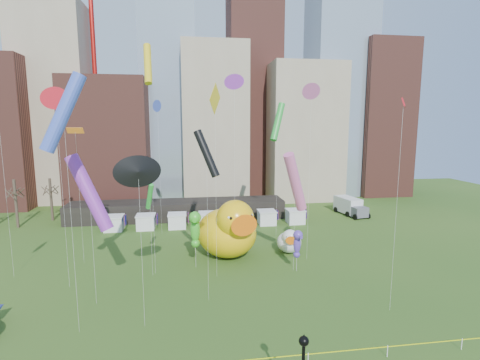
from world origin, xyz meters
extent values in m
cube|color=gray|center=(-30.00, 62.00, 21.00)|extent=(14.00, 12.00, 42.00)
cube|color=brown|center=(-18.00, 56.00, 13.00)|extent=(16.00, 14.00, 26.00)
cube|color=#8C9EB2|center=(-6.00, 64.00, 27.50)|extent=(12.00, 12.00, 55.00)
cube|color=gray|center=(4.00, 60.00, 17.00)|extent=(14.00, 14.00, 34.00)
cube|color=brown|center=(14.00, 66.00, 34.00)|extent=(12.00, 12.00, 68.00)
cube|color=gray|center=(24.00, 58.00, 15.00)|extent=(16.00, 14.00, 30.00)
cube|color=#8C9EB2|center=(34.00, 62.00, 24.00)|extent=(14.00, 12.00, 48.00)
cube|color=brown|center=(44.00, 60.00, 18.00)|extent=(12.00, 12.00, 36.00)
cylinder|color=red|center=(-22.00, 64.00, 38.00)|extent=(1.00, 1.00, 76.00)
cylinder|color=red|center=(30.00, 64.00, 38.00)|extent=(1.00, 1.00, 76.00)
cube|color=black|center=(-4.00, 42.00, 1.60)|extent=(38.00, 6.00, 3.20)
cube|color=white|center=(-14.00, 36.00, 1.10)|extent=(2.80, 2.80, 2.20)
cube|color=red|center=(-12.20, 36.00, 1.60)|extent=(0.08, 1.40, 1.60)
cube|color=white|center=(-9.00, 36.00, 1.10)|extent=(2.80, 2.80, 2.20)
cube|color=red|center=(-7.20, 36.00, 1.60)|extent=(0.08, 1.40, 1.60)
cube|color=white|center=(-4.00, 36.00, 1.10)|extent=(2.80, 2.80, 2.20)
cube|color=red|center=(-2.20, 36.00, 1.60)|extent=(0.08, 1.40, 1.60)
cube|color=white|center=(1.00, 36.00, 1.10)|extent=(2.80, 2.80, 2.20)
cube|color=red|center=(2.80, 36.00, 1.60)|extent=(0.08, 1.40, 1.60)
cube|color=white|center=(6.00, 36.00, 1.10)|extent=(2.80, 2.80, 2.20)
cube|color=red|center=(7.80, 36.00, 1.60)|extent=(0.08, 1.40, 1.60)
cube|color=white|center=(11.00, 36.00, 1.10)|extent=(2.80, 2.80, 2.20)
cube|color=red|center=(12.80, 36.00, 1.60)|extent=(0.08, 1.40, 1.60)
cube|color=white|center=(16.00, 36.00, 1.10)|extent=(2.80, 2.80, 2.20)
cube|color=red|center=(17.80, 36.00, 1.60)|extent=(0.08, 1.40, 1.60)
cylinder|color=#382B21|center=(-30.00, 40.00, 4.00)|extent=(0.44, 0.44, 8.00)
cylinder|color=#382B21|center=(-26.00, 44.00, 3.75)|extent=(0.44, 0.44, 7.50)
cylinder|color=white|center=(6.00, 0.00, 0.45)|extent=(0.06, 0.06, 0.90)
cylinder|color=white|center=(12.00, 0.00, 0.45)|extent=(0.06, 0.06, 0.90)
cylinder|color=white|center=(18.00, 0.00, 0.45)|extent=(0.06, 0.06, 0.90)
ellipsoid|color=yellow|center=(2.65, 22.23, 3.06)|extent=(9.58, 10.45, 6.12)
ellipsoid|color=yellow|center=(1.68, 25.46, 2.90)|extent=(2.39, 2.09, 2.48)
sphere|color=yellow|center=(3.43, 19.60, 5.52)|extent=(5.72, 5.72, 4.60)
cone|color=orange|center=(3.99, 17.73, 5.36)|extent=(3.02, 2.71, 2.53)
sphere|color=white|center=(2.58, 18.03, 6.13)|extent=(0.83, 0.83, 0.83)
sphere|color=white|center=(5.01, 18.75, 6.13)|extent=(0.83, 0.83, 0.83)
sphere|color=black|center=(2.69, 17.66, 6.13)|extent=(0.41, 0.41, 0.41)
sphere|color=black|center=(5.12, 18.38, 6.13)|extent=(0.41, 0.41, 0.41)
ellipsoid|color=white|center=(10.98, 22.31, 1.33)|extent=(3.82, 4.28, 2.67)
ellipsoid|color=white|center=(11.23, 23.76, 1.26)|extent=(0.99, 0.83, 1.08)
sphere|color=white|center=(10.78, 21.14, 2.41)|extent=(2.31, 2.31, 2.00)
cone|color=orange|center=(10.63, 20.30, 2.34)|extent=(1.24, 1.08, 1.10)
sphere|color=white|center=(10.14, 20.69, 2.67)|extent=(0.36, 0.36, 0.36)
sphere|color=white|center=(11.23, 20.50, 2.67)|extent=(0.36, 0.36, 0.36)
sphere|color=black|center=(10.11, 20.52, 2.67)|extent=(0.18, 0.18, 0.18)
sphere|color=black|center=(11.20, 20.33, 2.67)|extent=(0.18, 0.18, 0.18)
cylinder|color=silver|center=(-1.40, 18.88, 2.29)|extent=(0.03, 0.03, 4.57)
ellipsoid|color=green|center=(-1.40, 18.88, 4.57)|extent=(1.16, 0.97, 2.83)
sphere|color=green|center=(-1.40, 18.73, 6.09)|extent=(1.52, 1.52, 1.45)
cone|color=green|center=(-1.40, 18.08, 6.02)|extent=(0.56, 0.93, 0.51)
sphere|color=green|center=(-1.40, 18.93, 2.95)|extent=(1.01, 1.01, 1.01)
cylinder|color=silver|center=(10.12, 16.11, 1.59)|extent=(0.03, 0.03, 3.18)
ellipsoid|color=#5839AC|center=(10.12, 16.11, 3.18)|extent=(0.95, 0.83, 2.15)
sphere|color=#5839AC|center=(10.12, 15.96, 4.34)|extent=(1.27, 1.27, 1.10)
cone|color=#5839AC|center=(10.12, 15.47, 4.28)|extent=(0.50, 0.74, 0.38)
sphere|color=#5839AC|center=(10.12, 16.16, 1.95)|extent=(0.77, 0.77, 0.77)
sphere|color=black|center=(3.99, -4.77, 5.03)|extent=(0.57, 0.57, 0.57)
cone|color=black|center=(3.99, -4.77, 5.34)|extent=(0.20, 0.20, 0.25)
cube|color=silver|center=(27.77, 40.93, 1.75)|extent=(3.66, 6.02, 2.82)
cube|color=#595960|center=(28.41, 37.38, 1.18)|extent=(2.91, 2.45, 1.80)
cylinder|color=black|center=(26.75, 38.69, 0.51)|extent=(0.46, 1.05, 1.01)
cylinder|color=black|center=(29.52, 39.19, 0.51)|extent=(0.46, 1.05, 1.01)
cylinder|color=black|center=(26.07, 42.46, 0.51)|extent=(0.46, 1.05, 1.01)
cylinder|color=black|center=(28.84, 42.96, 0.51)|extent=(0.46, 1.05, 1.01)
cylinder|color=silver|center=(9.82, 16.37, 5.18)|extent=(0.02, 0.02, 10.36)
cylinder|color=pink|center=(9.82, 16.37, 10.36)|extent=(3.88, 3.57, 6.97)
cylinder|color=silver|center=(-0.37, 10.59, 7.07)|extent=(0.02, 0.02, 14.15)
cylinder|color=black|center=(-0.37, 10.59, 14.15)|extent=(2.58, 2.00, 4.38)
cylinder|color=silver|center=(-6.26, 17.25, 4.51)|extent=(0.02, 0.02, 9.02)
cylinder|color=green|center=(-6.26, 17.25, 9.02)|extent=(1.24, 1.81, 3.00)
cylinder|color=silver|center=(-6.00, 17.80, 11.51)|extent=(0.02, 0.02, 23.03)
cylinder|color=yellow|center=(-6.00, 17.80, 23.03)|extent=(1.05, 2.70, 4.49)
cylinder|color=silver|center=(-11.15, 6.59, 8.82)|extent=(0.02, 0.02, 17.64)
cylinder|color=blue|center=(-11.15, 6.59, 17.64)|extent=(3.71, 2.07, 6.08)
cylinder|color=silver|center=(-14.95, 22.27, 8.05)|extent=(0.02, 0.02, 16.10)
cube|color=orange|center=(-14.95, 22.27, 16.10)|extent=(2.18, 1.21, 0.69)
cylinder|color=silver|center=(3.61, 21.46, 10.90)|extent=(0.02, 0.02, 21.79)
cone|color=purple|center=(3.61, 21.46, 21.79)|extent=(1.59, 1.27, 1.82)
cylinder|color=silver|center=(-14.61, 15.55, 9.64)|extent=(0.02, 0.02, 19.28)
cone|color=red|center=(-14.61, 15.55, 19.28)|extent=(2.12, 0.97, 2.15)
cylinder|color=silver|center=(12.48, 19.44, 10.32)|extent=(0.02, 0.02, 20.63)
cone|color=pink|center=(12.48, 19.44, 20.63)|extent=(1.10, 1.81, 1.91)
cylinder|color=silver|center=(-5.96, 6.70, 6.55)|extent=(0.02, 0.02, 13.10)
cone|color=black|center=(-5.96, 6.70, 13.10)|extent=(2.48, 1.30, 2.56)
cylinder|color=silver|center=(10.92, 29.20, 8.58)|extent=(0.02, 0.02, 17.17)
cylinder|color=green|center=(10.92, 29.20, 17.17)|extent=(2.92, 3.09, 5.61)
cylinder|color=silver|center=(0.84, 15.79, 9.71)|extent=(0.02, 0.02, 19.41)
cube|color=yellow|center=(0.84, 15.79, 19.41)|extent=(1.37, 2.98, 3.26)
cylinder|color=silver|center=(-6.29, 32.85, 9.74)|extent=(0.02, 0.02, 19.48)
cone|color=blue|center=(-6.29, 32.85, 19.48)|extent=(1.13, 1.62, 1.77)
cylinder|color=silver|center=(-21.49, 18.99, 11.12)|extent=(0.02, 0.02, 22.24)
cylinder|color=silver|center=(-10.95, 11.43, 5.32)|extent=(0.02, 0.02, 10.63)
cylinder|color=purple|center=(-10.95, 11.43, 10.63)|extent=(4.39, 2.34, 7.17)
cylinder|color=silver|center=(15.90, 6.25, 9.28)|extent=(0.02, 0.02, 18.57)
cube|color=red|center=(15.90, 6.25, 18.57)|extent=(1.60, 2.16, 0.73)
camera|label=1|loc=(-2.09, -22.22, 16.74)|focal=27.00mm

